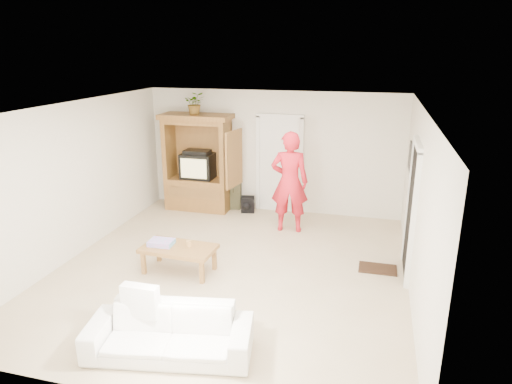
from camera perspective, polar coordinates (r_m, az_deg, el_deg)
floor at (r=7.52m, az=-3.10°, el=-9.58°), size 6.00×6.00×0.00m
ceiling at (r=6.75m, az=-3.46°, el=10.49°), size 6.00×6.00×0.00m
wall_back at (r=9.83m, az=2.13°, el=5.01°), size 5.50×0.00×5.50m
wall_front at (r=4.49m, az=-15.36°, el=-11.31°), size 5.50×0.00×5.50m
wall_left at (r=8.27m, az=-21.71°, el=1.38°), size 0.00×6.00×6.00m
wall_right at (r=6.74m, az=19.59°, el=-1.88°), size 0.00×6.00×6.00m
armoire at (r=10.06m, az=-7.12°, el=2.89°), size 1.82×1.14×2.10m
door_back at (r=9.83m, az=2.93°, el=3.33°), size 0.85×0.05×2.04m
doorway_right at (r=7.39m, az=18.86°, el=-2.43°), size 0.05×0.90×2.04m
framed_picture at (r=8.49m, az=18.77°, el=4.17°), size 0.03×0.60×0.48m
doormat at (r=7.75m, az=14.96°, el=-9.23°), size 0.60×0.40×0.02m
plant at (r=9.78m, az=-7.64°, el=10.94°), size 0.51×0.48×0.46m
man at (r=8.74m, az=4.21°, el=1.26°), size 0.77×0.55×1.97m
sofa at (r=5.61m, az=-10.78°, el=-16.88°), size 2.00×1.06×0.56m
coffee_table at (r=7.37m, az=-9.64°, el=-7.16°), size 1.19×0.69×0.43m
towel at (r=7.46m, az=-11.75°, el=-6.20°), size 0.39×0.29×0.08m
candle at (r=7.32m, az=-8.38°, el=-6.40°), size 0.08×0.08×0.10m
backpack_black at (r=9.91m, az=-1.04°, el=-1.61°), size 0.32×0.23×0.36m
backpack_olive at (r=10.16m, az=-2.82°, el=-0.34°), size 0.36×0.29×0.63m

